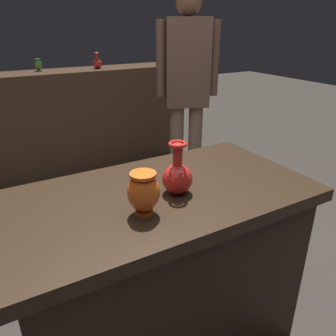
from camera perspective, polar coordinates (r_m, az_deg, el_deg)
display_plinth at (r=1.50m, az=-1.39°, el=-17.60°), size 1.20×0.64×0.80m
back_display_shelf at (r=3.36m, az=-19.81°, el=6.81°), size 2.60×0.40×0.99m
vase_centerpiece at (r=1.23m, az=1.62°, el=-1.41°), size 0.12×0.12×0.20m
vase_tall_behind at (r=1.09m, az=-4.22°, el=-4.13°), size 0.11×0.11×0.15m
shelf_vase_right at (r=3.36m, az=-12.04°, el=17.22°), size 0.09×0.09×0.15m
shelf_vase_center at (r=3.32m, az=-21.40°, el=16.23°), size 0.07×0.07×0.11m
visitor_near_right at (r=2.60m, az=3.30°, el=13.93°), size 0.43×0.30×1.62m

